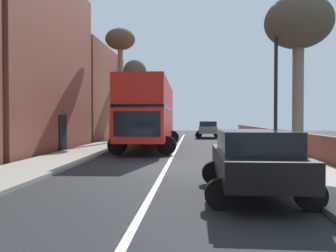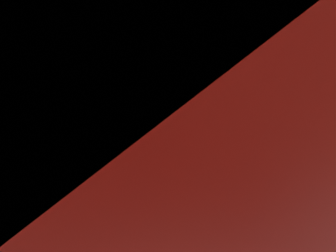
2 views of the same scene
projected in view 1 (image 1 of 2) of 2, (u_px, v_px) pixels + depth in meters
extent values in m
plane|color=black|center=(167.00, 167.00, 13.50)|extent=(84.00, 84.00, 0.00)
cube|color=silver|center=(167.00, 167.00, 13.50)|extent=(0.16, 54.00, 0.01)
cube|color=gray|center=(45.00, 164.00, 13.85)|extent=(2.60, 60.00, 0.12)
cube|color=gray|center=(295.00, 166.00, 13.15)|extent=(2.60, 60.00, 0.12)
cube|color=brown|center=(28.00, 62.00, 19.99)|extent=(4.00, 11.52, 10.36)
cube|color=black|center=(63.00, 133.00, 19.93)|extent=(0.08, 1.10, 2.10)
cube|color=brown|center=(90.00, 94.00, 31.98)|extent=(4.00, 11.52, 8.25)
cube|color=#194C23|center=(112.00, 128.00, 31.90)|extent=(0.08, 1.10, 2.10)
cube|color=red|center=(150.00, 124.00, 21.74)|extent=(2.76, 11.54, 1.70)
cube|color=black|center=(150.00, 109.00, 21.72)|extent=(2.78, 11.42, 0.16)
cube|color=red|center=(150.00, 96.00, 21.71)|extent=(2.76, 11.54, 1.50)
cube|color=black|center=(137.00, 124.00, 16.03)|extent=(2.20, 0.11, 1.19)
cylinder|color=black|center=(167.00, 145.00, 17.80)|extent=(1.01, 0.32, 1.00)
cylinder|color=black|center=(117.00, 145.00, 17.93)|extent=(1.01, 0.32, 1.00)
cylinder|color=black|center=(172.00, 137.00, 25.60)|extent=(1.01, 0.32, 1.00)
cylinder|color=black|center=(138.00, 137.00, 25.73)|extent=(1.01, 0.32, 1.00)
cube|color=slate|center=(208.00, 130.00, 34.08)|extent=(1.89, 4.39, 0.65)
cube|color=black|center=(208.00, 124.00, 33.85)|extent=(1.69, 2.44, 0.50)
cylinder|color=black|center=(199.00, 134.00, 35.52)|extent=(0.65, 0.24, 0.64)
cylinder|color=black|center=(217.00, 134.00, 35.34)|extent=(0.65, 0.24, 0.64)
cylinder|color=black|center=(199.00, 135.00, 32.84)|extent=(0.65, 0.24, 0.64)
cylinder|color=black|center=(218.00, 135.00, 32.66)|extent=(0.65, 0.24, 0.64)
cube|color=black|center=(254.00, 163.00, 8.43)|extent=(1.81, 4.49, 0.61)
cube|color=black|center=(255.00, 141.00, 8.20)|extent=(1.65, 2.48, 0.51)
cylinder|color=black|center=(213.00, 173.00, 9.90)|extent=(0.64, 0.22, 0.64)
cylinder|color=black|center=(278.00, 174.00, 9.75)|extent=(0.64, 0.22, 0.64)
cylinder|color=black|center=(220.00, 194.00, 7.13)|extent=(0.64, 0.22, 0.64)
cylinder|color=black|center=(311.00, 196.00, 6.98)|extent=(0.64, 0.22, 0.64)
cylinder|color=#7A6B56|center=(120.00, 93.00, 27.00)|extent=(0.40, 0.40, 7.49)
ellipsoid|color=#4C4233|center=(120.00, 39.00, 26.91)|extent=(2.32, 2.32, 1.65)
cylinder|color=brown|center=(135.00, 106.00, 35.08)|extent=(0.54, 0.54, 6.09)
ellipsoid|color=#4C4233|center=(135.00, 71.00, 35.01)|extent=(2.34, 2.34, 2.33)
cylinder|color=#7A6B56|center=(298.00, 99.00, 14.00)|extent=(0.44, 0.44, 5.12)
ellipsoid|color=#4C4233|center=(298.00, 22.00, 13.93)|extent=(2.70, 2.70, 2.14)
cylinder|color=black|center=(276.00, 87.00, 13.70)|extent=(0.14, 0.14, 6.00)
sphere|color=silver|center=(276.00, 7.00, 13.63)|extent=(0.32, 0.32, 0.32)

